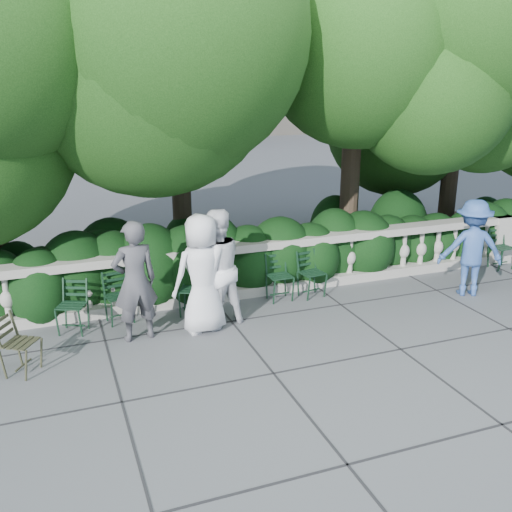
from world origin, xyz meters
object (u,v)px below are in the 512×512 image
object	(u,v)px
chair_b	(124,325)
person_woman_grey	(135,281)
person_businessman	(202,274)
person_older_blue	(471,248)
chair_d	(316,299)
chair_f	(505,270)
chair_weathered	(34,374)
person_casual_man	(216,268)
chair_a	(71,336)
chair_c	(191,318)
chair_e	(283,303)

from	to	relation	value
chair_b	person_woman_grey	distance (m)	1.09
person_businessman	person_older_blue	bearing A→B (deg)	167.38
person_businessman	chair_d	bearing A→B (deg)	-176.66
chair_f	chair_b	bearing A→B (deg)	178.91
chair_weathered	person_businessman	world-z (taller)	person_businessman
chair_d	person_businessman	bearing A→B (deg)	-175.18
person_woman_grey	person_older_blue	bearing A→B (deg)	169.61
person_woman_grey	chair_b	bearing A→B (deg)	-83.37
person_casual_man	chair_f	bearing A→B (deg)	170.51
chair_a	person_older_blue	world-z (taller)	person_older_blue
chair_a	chair_f	world-z (taller)	same
chair_d	chair_b	bearing A→B (deg)	169.70
chair_weathered	person_woman_grey	size ratio (longest dim) A/B	0.46
person_casual_man	chair_c	bearing A→B (deg)	-58.89
chair_d	chair_e	xyz separation A→B (m)	(-0.62, 0.05, 0.00)
chair_c	chair_d	distance (m)	2.29
person_casual_man	chair_d	bearing A→B (deg)	177.67
chair_weathered	chair_c	bearing A→B (deg)	-34.84
chair_a	chair_weathered	distance (m)	1.16
chair_d	chair_weathered	distance (m)	4.84
person_woman_grey	person_casual_man	bearing A→B (deg)	176.63
person_woman_grey	chair_c	bearing A→B (deg)	-162.58
chair_a	chair_weathered	bearing A→B (deg)	-92.83
chair_f	person_older_blue	distance (m)	2.01
chair_c	person_woman_grey	size ratio (longest dim) A/B	0.46
chair_c	chair_a	bearing A→B (deg)	-152.25
chair_e	person_older_blue	size ratio (longest dim) A/B	0.48
chair_a	chair_e	world-z (taller)	same
person_casual_man	chair_b	bearing A→B (deg)	-31.46
chair_f	person_businessman	distance (m)	6.63
person_casual_man	person_older_blue	size ratio (longest dim) A/B	1.08
chair_d	person_older_blue	size ratio (longest dim) A/B	0.48
person_older_blue	chair_f	bearing A→B (deg)	-130.52
chair_b	person_businessman	distance (m)	1.61
chair_f	chair_a	bearing A→B (deg)	179.82
chair_b	chair_d	xyz separation A→B (m)	(3.37, -0.08, 0.00)
chair_f	chair_weathered	distance (m)	9.10
chair_a	chair_b	world-z (taller)	same
chair_d	person_casual_man	bearing A→B (deg)	-177.87
chair_c	chair_f	xyz separation A→B (m)	(6.61, 0.10, 0.00)
chair_d	person_businessman	world-z (taller)	person_businessman
chair_d	person_casual_man	distance (m)	2.20
chair_c	person_casual_man	xyz separation A→B (m)	(0.34, -0.34, 0.94)
chair_b	person_casual_man	size ratio (longest dim) A/B	0.45
chair_c	person_businessman	size ratio (longest dim) A/B	0.45
person_businessman	chair_weathered	bearing A→B (deg)	1.76
person_casual_man	person_older_blue	world-z (taller)	person_casual_man
person_businessman	chair_e	bearing A→B (deg)	-170.17
chair_a	person_casual_man	world-z (taller)	person_casual_man
chair_f	chair_weathered	world-z (taller)	same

